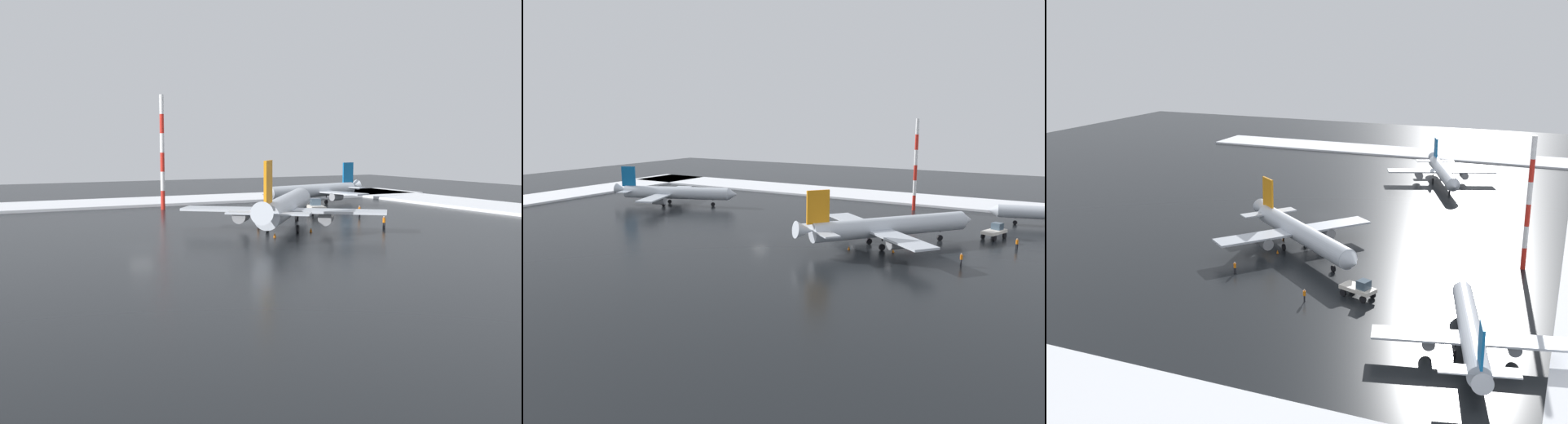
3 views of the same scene
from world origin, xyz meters
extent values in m
plane|color=black|center=(0.00, 0.00, 0.00)|extent=(240.00, 240.00, 0.00)
cube|color=white|center=(0.00, -50.00, 0.24)|extent=(152.00, 16.00, 0.47)
cylinder|color=silver|center=(-20.82, -4.99, 3.07)|extent=(18.79, 22.38, 2.98)
cone|color=silver|center=(-29.71, -16.06, 3.07)|extent=(3.53, 3.41, 2.83)
cone|color=silver|center=(-11.82, 6.23, 3.59)|extent=(3.94, 4.03, 2.90)
cube|color=silver|center=(-13.57, -7.44, 2.81)|extent=(11.30, 10.14, 0.32)
cylinder|color=gray|center=(-15.21, -6.68, 1.93)|extent=(3.23, 3.42, 1.75)
cube|color=silver|center=(-24.78, 1.56, 2.81)|extent=(11.30, 10.14, 0.32)
cylinder|color=gray|center=(-23.69, 0.12, 1.93)|extent=(3.23, 3.42, 1.75)
cube|color=orange|center=(-13.14, 4.58, 6.84)|extent=(2.44, 2.93, 4.91)
cube|color=silver|center=(-11.20, 2.80, 3.42)|extent=(4.71, 4.41, 0.21)
cube|color=silver|center=(-15.30, 6.09, 3.42)|extent=(4.71, 4.41, 0.21)
cylinder|color=black|center=(-26.59, -12.17, 1.75)|extent=(0.21, 0.21, 0.61)
cylinder|color=black|center=(-26.59, -12.17, 0.48)|extent=(0.84, 0.94, 0.96)
cylinder|color=black|center=(-17.67, -4.14, 1.75)|extent=(0.21, 0.21, 0.61)
cylinder|color=black|center=(-17.67, -4.14, 0.48)|extent=(0.84, 0.94, 0.96)
cylinder|color=black|center=(-20.68, -1.73, 1.75)|extent=(0.21, 0.21, 0.61)
cylinder|color=black|center=(-20.68, -1.73, 0.48)|extent=(0.84, 0.94, 0.96)
cylinder|color=silver|center=(32.68, -15.59, 2.82)|extent=(23.56, 11.22, 2.74)
cone|color=silver|center=(20.49, -20.27, 2.82)|extent=(2.74, 3.12, 2.60)
cone|color=silver|center=(45.02, -10.86, 3.30)|extent=(3.52, 3.21, 2.67)
cube|color=silver|center=(37.31, -20.89, 2.58)|extent=(7.06, 11.05, 0.29)
cylinder|color=gray|center=(36.35, -19.53, 1.77)|extent=(3.14, 2.49, 1.61)
cube|color=silver|center=(32.57, -8.55, 2.58)|extent=(7.06, 11.05, 0.29)
cylinder|color=gray|center=(32.77, -10.20, 1.77)|extent=(3.14, 2.49, 1.61)
cube|color=#0C5999|center=(43.22, -11.55, 6.29)|extent=(3.11, 1.43, 4.51)
cube|color=silver|center=(43.93, -13.86, 3.14)|extent=(3.34, 4.36, 0.19)
cube|color=silver|center=(42.20, -9.35, 3.14)|extent=(3.34, 4.36, 0.19)
cylinder|color=black|center=(24.78, -18.62, 1.61)|extent=(0.19, 0.19, 0.56)
cylinder|color=black|center=(24.78, -18.62, 0.44)|extent=(0.93, 0.58, 0.89)
cylinder|color=black|center=(35.57, -16.38, 1.61)|extent=(0.19, 0.19, 0.56)
cylinder|color=black|center=(35.57, -16.38, 0.44)|extent=(0.93, 0.58, 0.89)
cylinder|color=black|center=(34.30, -13.07, 1.61)|extent=(0.19, 0.19, 0.56)
cylinder|color=black|center=(34.30, -13.07, 0.44)|extent=(0.93, 0.58, 0.89)
cone|color=silver|center=(-31.48, -30.91, 2.46)|extent=(2.19, 2.61, 2.27)
cylinder|color=black|center=(-35.37, -31.89, 1.41)|extent=(0.17, 0.17, 0.49)
cylinder|color=black|center=(-35.37, -31.89, 0.39)|extent=(0.81, 0.43, 0.77)
cube|color=silver|center=(-33.78, -18.23, 1.15)|extent=(3.62, 5.07, 0.50)
cube|color=#3F5160|center=(-34.09, -19.09, 1.95)|extent=(1.88, 1.82, 1.10)
cylinder|color=black|center=(-33.39, -20.08, 0.45)|extent=(0.61, 0.96, 0.90)
cylinder|color=black|center=(-35.26, -19.41, 0.45)|extent=(0.61, 0.96, 0.90)
cylinder|color=black|center=(-32.31, -17.05, 0.45)|extent=(0.61, 0.96, 0.90)
cylinder|color=black|center=(-34.17, -16.38, 0.45)|extent=(0.61, 0.96, 0.90)
cylinder|color=black|center=(-32.48, 0.26, 0.42)|extent=(0.16, 0.16, 0.85)
cylinder|color=black|center=(-32.56, 0.45, 0.42)|extent=(0.16, 0.16, 0.85)
cylinder|color=orange|center=(-32.52, 0.36, 1.16)|extent=(0.36, 0.36, 0.62)
sphere|color=tan|center=(-32.52, 0.36, 1.59)|extent=(0.24, 0.24, 0.24)
cylinder|color=black|center=(-19.57, -10.55, 0.42)|extent=(0.16, 0.16, 0.85)
cylinder|color=black|center=(-19.76, -10.60, 0.42)|extent=(0.16, 0.16, 0.85)
cylinder|color=orange|center=(-19.66, -10.57, 1.16)|extent=(0.36, 0.36, 0.62)
sphere|color=tan|center=(-19.66, -10.57, 1.59)|extent=(0.24, 0.24, 0.24)
cylinder|color=black|center=(-37.77, -12.51, 0.42)|extent=(0.16, 0.16, 0.85)
cylinder|color=black|center=(-37.97, -12.55, 0.42)|extent=(0.16, 0.16, 0.85)
cylinder|color=orange|center=(-37.87, -12.53, 1.16)|extent=(0.36, 0.36, 0.62)
sphere|color=tan|center=(-37.87, -12.53, 1.59)|extent=(0.24, 0.24, 0.24)
cylinder|color=red|center=(-14.92, -36.80, 1.60)|extent=(0.70, 0.70, 3.20)
cylinder|color=white|center=(-14.92, -36.80, 4.80)|extent=(0.70, 0.70, 3.20)
cylinder|color=red|center=(-14.92, -36.80, 8.00)|extent=(0.70, 0.70, 3.20)
cylinder|color=white|center=(-14.92, -36.80, 11.20)|extent=(0.70, 0.70, 3.20)
cylinder|color=red|center=(-14.92, -36.80, 14.40)|extent=(0.70, 0.70, 3.20)
cylinder|color=white|center=(-14.92, -36.80, 17.60)|extent=(0.70, 0.70, 3.20)
cone|color=orange|center=(-22.49, -1.51, 0.28)|extent=(0.36, 0.36, 0.55)
cone|color=orange|center=(-16.26, 0.38, 0.28)|extent=(0.36, 0.36, 0.55)
camera|label=1|loc=(20.49, 68.30, 11.24)|focal=45.00mm
camera|label=2|loc=(-45.69, 68.72, 19.63)|focal=35.00mm
camera|label=3|loc=(-107.91, -42.38, 33.21)|focal=45.00mm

